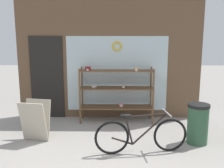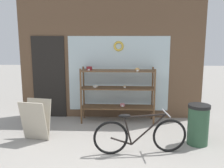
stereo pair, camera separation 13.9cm
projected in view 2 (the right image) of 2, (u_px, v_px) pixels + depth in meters
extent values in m
plane|color=gray|center=(103.00, 166.00, 4.05)|extent=(30.00, 30.00, 0.00)
cube|color=brown|center=(111.00, 50.00, 6.29)|extent=(4.66, 0.08, 3.52)
cube|color=silver|center=(119.00, 74.00, 6.35)|extent=(2.55, 0.02, 1.90)
cube|color=black|center=(49.00, 77.00, 6.44)|extent=(0.84, 0.03, 2.10)
torus|color=gold|center=(119.00, 46.00, 6.20)|extent=(0.26, 0.06, 0.26)
cylinder|color=brown|center=(81.00, 97.00, 5.95)|extent=(0.04, 0.04, 1.35)
cylinder|color=brown|center=(154.00, 97.00, 5.88)|extent=(0.04, 0.04, 1.35)
cylinder|color=brown|center=(84.00, 93.00, 6.36)|extent=(0.04, 0.04, 1.35)
cylinder|color=brown|center=(152.00, 93.00, 6.29)|extent=(0.04, 0.04, 1.35)
cube|color=brown|center=(118.00, 107.00, 6.17)|extent=(1.79, 0.46, 0.02)
cube|color=brown|center=(118.00, 88.00, 6.09)|extent=(1.79, 0.46, 0.02)
cube|color=brown|center=(118.00, 71.00, 6.01)|extent=(1.79, 0.46, 0.02)
cylinder|color=maroon|center=(89.00, 68.00, 6.05)|extent=(0.14, 0.14, 0.08)
cube|color=white|center=(89.00, 70.00, 5.98)|extent=(0.05, 0.00, 0.04)
ellipsoid|color=tan|center=(137.00, 69.00, 5.88)|extent=(0.11, 0.09, 0.08)
cube|color=white|center=(137.00, 71.00, 5.82)|extent=(0.05, 0.00, 0.04)
ellipsoid|color=#AD7F4C|center=(125.00, 87.00, 6.08)|extent=(0.08, 0.06, 0.05)
cube|color=white|center=(125.00, 87.00, 6.04)|extent=(0.05, 0.00, 0.04)
torus|color=beige|center=(95.00, 86.00, 6.16)|extent=(0.14, 0.14, 0.04)
cube|color=white|center=(95.00, 87.00, 6.08)|extent=(0.05, 0.00, 0.04)
cylinder|color=pink|center=(122.00, 105.00, 6.23)|extent=(0.12, 0.12, 0.06)
cube|color=white|center=(122.00, 106.00, 6.16)|extent=(0.05, 0.00, 0.04)
torus|color=black|center=(111.00, 138.00, 4.42)|extent=(0.62, 0.13, 0.62)
torus|color=black|center=(170.00, 136.00, 4.52)|extent=(0.62, 0.13, 0.62)
cylinder|color=black|center=(149.00, 129.00, 4.46)|extent=(0.64, 0.12, 0.58)
cylinder|color=black|center=(145.00, 116.00, 4.40)|extent=(0.75, 0.13, 0.07)
cylinder|color=black|center=(128.00, 131.00, 4.43)|extent=(0.17, 0.05, 0.52)
cylinder|color=black|center=(121.00, 141.00, 4.45)|extent=(0.39, 0.08, 0.17)
ellipsoid|color=black|center=(124.00, 116.00, 4.37)|extent=(0.23, 0.12, 0.06)
cylinder|color=#B2B2B7|center=(166.00, 113.00, 4.43)|extent=(0.08, 0.46, 0.02)
cube|color=#B2A893|center=(34.00, 121.00, 4.97)|extent=(0.56, 0.29, 0.82)
cube|color=#B2A893|center=(38.00, 119.00, 5.14)|extent=(0.56, 0.29, 0.82)
cylinder|color=#2D5138|center=(198.00, 125.00, 4.84)|extent=(0.40, 0.40, 0.80)
cylinder|color=black|center=(199.00, 106.00, 4.77)|extent=(0.42, 0.42, 0.06)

